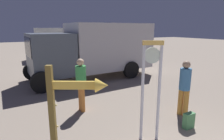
{
  "coord_description": "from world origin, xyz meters",
  "views": [
    {
      "loc": [
        -3.39,
        -0.45,
        2.66
      ],
      "look_at": [
        -0.24,
        5.22,
        1.2
      ],
      "focal_mm": 30.12,
      "sensor_mm": 36.0,
      "label": 1
    }
  ],
  "objects_px": {
    "backpack": "(188,121)",
    "box_truck_far": "(71,41)",
    "standing_clock": "(151,82)",
    "person_near_clock": "(185,86)",
    "arrow_sign": "(72,104)",
    "person_distant": "(81,82)",
    "box_truck_near": "(96,48)"
  },
  "relations": [
    {
      "from": "standing_clock",
      "to": "box_truck_far",
      "type": "xyz_separation_m",
      "value": [
        2.32,
        13.75,
        0.06
      ]
    },
    {
      "from": "person_near_clock",
      "to": "arrow_sign",
      "type": "bearing_deg",
      "value": -170.08
    },
    {
      "from": "box_truck_near",
      "to": "box_truck_far",
      "type": "height_order",
      "value": "box_truck_near"
    },
    {
      "from": "person_near_clock",
      "to": "box_truck_near",
      "type": "relative_size",
      "value": 0.26
    },
    {
      "from": "person_distant",
      "to": "box_truck_near",
      "type": "relative_size",
      "value": 0.26
    },
    {
      "from": "person_distant",
      "to": "box_truck_near",
      "type": "xyz_separation_m",
      "value": [
        2.23,
        3.74,
        0.62
      ]
    },
    {
      "from": "standing_clock",
      "to": "person_distant",
      "type": "distance_m",
      "value": 2.53
    },
    {
      "from": "backpack",
      "to": "person_distant",
      "type": "bearing_deg",
      "value": 130.94
    },
    {
      "from": "box_truck_near",
      "to": "box_truck_far",
      "type": "distance_m",
      "value": 7.74
    },
    {
      "from": "person_distant",
      "to": "standing_clock",
      "type": "bearing_deg",
      "value": -69.71
    },
    {
      "from": "box_truck_near",
      "to": "arrow_sign",
      "type": "bearing_deg",
      "value": -117.83
    },
    {
      "from": "arrow_sign",
      "to": "person_near_clock",
      "type": "relative_size",
      "value": 1.19
    },
    {
      "from": "arrow_sign",
      "to": "box_truck_near",
      "type": "height_order",
      "value": "box_truck_near"
    },
    {
      "from": "person_near_clock",
      "to": "box_truck_far",
      "type": "relative_size",
      "value": 0.27
    },
    {
      "from": "backpack",
      "to": "person_near_clock",
      "type": "bearing_deg",
      "value": 51.69
    },
    {
      "from": "standing_clock",
      "to": "box_truck_far",
      "type": "bearing_deg",
      "value": 80.41
    },
    {
      "from": "backpack",
      "to": "box_truck_far",
      "type": "distance_m",
      "value": 13.97
    },
    {
      "from": "standing_clock",
      "to": "person_distant",
      "type": "relative_size",
      "value": 1.38
    },
    {
      "from": "standing_clock",
      "to": "arrow_sign",
      "type": "bearing_deg",
      "value": -175.65
    },
    {
      "from": "backpack",
      "to": "box_truck_far",
      "type": "xyz_separation_m",
      "value": [
        1.06,
        13.87,
        1.29
      ]
    },
    {
      "from": "standing_clock",
      "to": "box_truck_near",
      "type": "relative_size",
      "value": 0.36
    },
    {
      "from": "arrow_sign",
      "to": "person_near_clock",
      "type": "xyz_separation_m",
      "value": [
        3.66,
        0.64,
        -0.4
      ]
    },
    {
      "from": "standing_clock",
      "to": "person_distant",
      "type": "bearing_deg",
      "value": 110.29
    },
    {
      "from": "backpack",
      "to": "box_truck_near",
      "type": "relative_size",
      "value": 0.06
    },
    {
      "from": "standing_clock",
      "to": "backpack",
      "type": "relative_size",
      "value": 5.51
    },
    {
      "from": "person_distant",
      "to": "person_near_clock",
      "type": "bearing_deg",
      "value": -34.99
    },
    {
      "from": "backpack",
      "to": "person_distant",
      "type": "height_order",
      "value": "person_distant"
    },
    {
      "from": "arrow_sign",
      "to": "person_near_clock",
      "type": "bearing_deg",
      "value": 9.92
    },
    {
      "from": "person_distant",
      "to": "box_truck_near",
      "type": "distance_m",
      "value": 4.4
    },
    {
      "from": "backpack",
      "to": "box_truck_far",
      "type": "relative_size",
      "value": 0.07
    },
    {
      "from": "standing_clock",
      "to": "backpack",
      "type": "bearing_deg",
      "value": -5.61
    },
    {
      "from": "arrow_sign",
      "to": "box_truck_far",
      "type": "relative_size",
      "value": 0.32
    }
  ]
}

